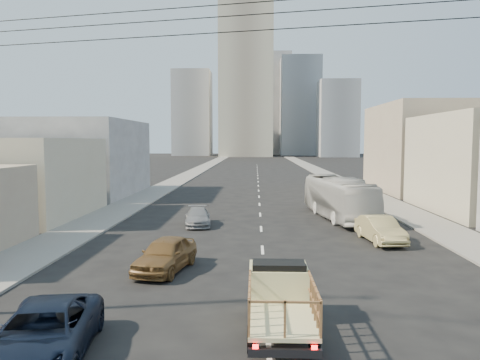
# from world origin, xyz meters

# --- Properties ---
(sidewalk_left) EXTENTS (3.50, 180.00, 0.12)m
(sidewalk_left) POSITION_xyz_m (-11.75, 70.00, 0.06)
(sidewalk_left) COLOR slate
(sidewalk_left) RESTS_ON ground
(sidewalk_right) EXTENTS (3.50, 180.00, 0.12)m
(sidewalk_right) POSITION_xyz_m (11.75, 70.00, 0.06)
(sidewalk_right) COLOR slate
(sidewalk_right) RESTS_ON ground
(lane_dashes) EXTENTS (0.15, 104.00, 0.01)m
(lane_dashes) POSITION_xyz_m (0.00, 53.00, 0.01)
(lane_dashes) COLOR silver
(lane_dashes) RESTS_ON ground
(flatbed_pickup) EXTENTS (1.95, 4.41, 1.90)m
(flatbed_pickup) POSITION_xyz_m (0.38, 3.40, 1.09)
(flatbed_pickup) COLOR beige
(flatbed_pickup) RESTS_ON ground
(navy_pickup) EXTENTS (3.09, 5.48, 1.44)m
(navy_pickup) POSITION_xyz_m (-5.99, 1.19, 0.72)
(navy_pickup) COLOR black
(navy_pickup) RESTS_ON ground
(city_bus) EXTENTS (3.98, 11.30, 3.08)m
(city_bus) POSITION_xyz_m (5.88, 24.58, 1.54)
(city_bus) COLOR beige
(city_bus) RESTS_ON ground
(sedan_brown) EXTENTS (2.61, 4.69, 1.51)m
(sedan_brown) POSITION_xyz_m (-4.39, 9.81, 0.75)
(sedan_brown) COLOR brown
(sedan_brown) RESTS_ON ground
(sedan_tan) EXTENTS (2.10, 4.64, 1.48)m
(sedan_tan) POSITION_xyz_m (6.78, 16.16, 0.74)
(sedan_tan) COLOR tan
(sedan_tan) RESTS_ON ground
(sedan_grey) EXTENTS (2.15, 4.27, 1.19)m
(sedan_grey) POSITION_xyz_m (-4.34, 21.13, 0.59)
(sedan_grey) COLOR gray
(sedan_grey) RESTS_ON ground
(overhead_wires) EXTENTS (23.01, 5.02, 0.72)m
(overhead_wires) POSITION_xyz_m (0.00, 1.50, 8.97)
(overhead_wires) COLOR black
(overhead_wires) RESTS_ON ground
(bldg_right_far) EXTENTS (12.00, 16.00, 10.00)m
(bldg_right_far) POSITION_xyz_m (20.00, 44.00, 5.00)
(bldg_right_far) COLOR gray
(bldg_right_far) RESTS_ON ground
(bldg_left_mid) EXTENTS (11.00, 12.00, 6.00)m
(bldg_left_mid) POSITION_xyz_m (-19.00, 24.00, 3.00)
(bldg_left_mid) COLOR #B7AD93
(bldg_left_mid) RESTS_ON ground
(bldg_left_far) EXTENTS (12.00, 16.00, 8.00)m
(bldg_left_far) POSITION_xyz_m (-19.50, 39.00, 4.00)
(bldg_left_far) COLOR gray
(bldg_left_far) RESTS_ON ground
(high_rise_tower) EXTENTS (20.00, 20.00, 60.00)m
(high_rise_tower) POSITION_xyz_m (-4.00, 170.00, 30.00)
(high_rise_tower) COLOR tan
(high_rise_tower) RESTS_ON ground
(midrise_ne) EXTENTS (16.00, 16.00, 40.00)m
(midrise_ne) POSITION_xyz_m (18.00, 185.00, 20.00)
(midrise_ne) COLOR gray
(midrise_ne) RESTS_ON ground
(midrise_nw) EXTENTS (15.00, 15.00, 34.00)m
(midrise_nw) POSITION_xyz_m (-26.00, 180.00, 17.00)
(midrise_nw) COLOR gray
(midrise_nw) RESTS_ON ground
(midrise_back) EXTENTS (18.00, 18.00, 44.00)m
(midrise_back) POSITION_xyz_m (6.00, 200.00, 22.00)
(midrise_back) COLOR gray
(midrise_back) RESTS_ON ground
(midrise_east) EXTENTS (14.00, 14.00, 28.00)m
(midrise_east) POSITION_xyz_m (30.00, 165.00, 14.00)
(midrise_east) COLOR gray
(midrise_east) RESTS_ON ground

